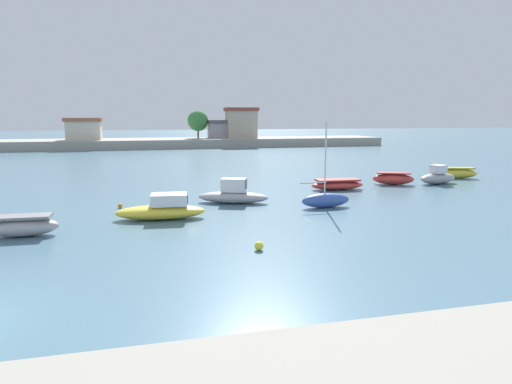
{
  "coord_description": "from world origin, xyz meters",
  "views": [
    {
      "loc": [
        5.72,
        -14.14,
        6.1
      ],
      "look_at": [
        13.66,
        17.59,
        0.58
      ],
      "focal_mm": 31.36,
      "sensor_mm": 36.0,
      "label": 1
    }
  ],
  "objects_px": {
    "moored_boat_2": "(22,226)",
    "moored_boat_6": "(337,185)",
    "moored_boat_3": "(162,209)",
    "moored_boat_9": "(458,173)",
    "moored_boat_4": "(233,195)",
    "moored_boat_8": "(438,177)",
    "mooring_buoy_3": "(120,206)",
    "mooring_buoy_2": "(259,246)",
    "moored_boat_7": "(393,179)",
    "moored_boat_5": "(326,200)"
  },
  "relations": [
    {
      "from": "moored_boat_4",
      "to": "moored_boat_7",
      "type": "xyz_separation_m",
      "value": [
        15.83,
        5.12,
        -0.04
      ]
    },
    {
      "from": "moored_boat_7",
      "to": "moored_boat_9",
      "type": "distance_m",
      "value": 8.83
    },
    {
      "from": "mooring_buoy_3",
      "to": "moored_boat_7",
      "type": "bearing_deg",
      "value": 11.99
    },
    {
      "from": "moored_boat_2",
      "to": "moored_boat_7",
      "type": "distance_m",
      "value": 30.36
    },
    {
      "from": "moored_boat_8",
      "to": "mooring_buoy_3",
      "type": "distance_m",
      "value": 28.13
    },
    {
      "from": "moored_boat_6",
      "to": "moored_boat_8",
      "type": "bearing_deg",
      "value": 7.36
    },
    {
      "from": "moored_boat_3",
      "to": "moored_boat_7",
      "type": "distance_m",
      "value": 22.83
    },
    {
      "from": "moored_boat_3",
      "to": "moored_boat_6",
      "type": "relative_size",
      "value": 1.18
    },
    {
      "from": "moored_boat_6",
      "to": "moored_boat_7",
      "type": "height_order",
      "value": "moored_boat_7"
    },
    {
      "from": "moored_boat_3",
      "to": "moored_boat_8",
      "type": "bearing_deg",
      "value": 23.53
    },
    {
      "from": "moored_boat_4",
      "to": "moored_boat_8",
      "type": "height_order",
      "value": "moored_boat_4"
    },
    {
      "from": "mooring_buoy_3",
      "to": "moored_boat_3",
      "type": "bearing_deg",
      "value": -56.71
    },
    {
      "from": "moored_boat_4",
      "to": "moored_boat_5",
      "type": "distance_m",
      "value": 6.56
    },
    {
      "from": "moored_boat_8",
      "to": "mooring_buoy_2",
      "type": "distance_m",
      "value": 26.51
    },
    {
      "from": "moored_boat_2",
      "to": "moored_boat_3",
      "type": "distance_m",
      "value": 7.56
    },
    {
      "from": "mooring_buoy_3",
      "to": "mooring_buoy_2",
      "type": "bearing_deg",
      "value": -60.18
    },
    {
      "from": "moored_boat_3",
      "to": "moored_boat_8",
      "type": "distance_m",
      "value": 26.5
    },
    {
      "from": "moored_boat_4",
      "to": "mooring_buoy_2",
      "type": "xyz_separation_m",
      "value": [
        -1.08,
        -11.59,
        -0.37
      ]
    },
    {
      "from": "moored_boat_2",
      "to": "moored_boat_8",
      "type": "height_order",
      "value": "moored_boat_8"
    },
    {
      "from": "moored_boat_2",
      "to": "mooring_buoy_3",
      "type": "height_order",
      "value": "moored_boat_2"
    },
    {
      "from": "moored_boat_8",
      "to": "moored_boat_9",
      "type": "xyz_separation_m",
      "value": [
        4.37,
        2.84,
        -0.1
      ]
    },
    {
      "from": "moored_boat_5",
      "to": "mooring_buoy_3",
      "type": "relative_size",
      "value": 18.11
    },
    {
      "from": "moored_boat_4",
      "to": "moored_boat_9",
      "type": "bearing_deg",
      "value": 37.81
    },
    {
      "from": "moored_boat_9",
      "to": "mooring_buoy_2",
      "type": "bearing_deg",
      "value": -125.09
    },
    {
      "from": "moored_boat_4",
      "to": "moored_boat_5",
      "type": "xyz_separation_m",
      "value": [
        5.78,
        -3.11,
        -0.05
      ]
    },
    {
      "from": "moored_boat_5",
      "to": "moored_boat_6",
      "type": "relative_size",
      "value": 1.24
    },
    {
      "from": "moored_boat_7",
      "to": "mooring_buoy_3",
      "type": "distance_m",
      "value": 24.14
    },
    {
      "from": "moored_boat_8",
      "to": "moored_boat_3",
      "type": "bearing_deg",
      "value": -171.01
    },
    {
      "from": "moored_boat_4",
      "to": "moored_boat_6",
      "type": "height_order",
      "value": "moored_boat_4"
    },
    {
      "from": "moored_boat_3",
      "to": "moored_boat_9",
      "type": "bearing_deg",
      "value": 25.92
    },
    {
      "from": "moored_boat_2",
      "to": "mooring_buoy_3",
      "type": "distance_m",
      "value": 7.81
    },
    {
      "from": "moored_boat_4",
      "to": "mooring_buoy_2",
      "type": "height_order",
      "value": "moored_boat_4"
    },
    {
      "from": "mooring_buoy_2",
      "to": "moored_boat_9",
      "type": "bearing_deg",
      "value": 36.58
    },
    {
      "from": "moored_boat_7",
      "to": "mooring_buoy_3",
      "type": "bearing_deg",
      "value": -143.89
    },
    {
      "from": "moored_boat_4",
      "to": "moored_boat_2",
      "type": "bearing_deg",
      "value": -132.07
    },
    {
      "from": "moored_boat_3",
      "to": "moored_boat_8",
      "type": "height_order",
      "value": "moored_boat_8"
    },
    {
      "from": "moored_boat_3",
      "to": "moored_boat_5",
      "type": "relative_size",
      "value": 0.95
    },
    {
      "from": "moored_boat_5",
      "to": "moored_boat_2",
      "type": "bearing_deg",
      "value": -171.58
    },
    {
      "from": "moored_boat_3",
      "to": "moored_boat_6",
      "type": "xyz_separation_m",
      "value": [
        14.84,
        7.66,
        -0.16
      ]
    },
    {
      "from": "moored_boat_3",
      "to": "mooring_buoy_3",
      "type": "bearing_deg",
      "value": 128.34
    },
    {
      "from": "moored_boat_8",
      "to": "mooring_buoy_2",
      "type": "relative_size",
      "value": 9.81
    },
    {
      "from": "moored_boat_7",
      "to": "moored_boat_8",
      "type": "bearing_deg",
      "value": 15.25
    },
    {
      "from": "moored_boat_3",
      "to": "moored_boat_7",
      "type": "bearing_deg",
      "value": 28.42
    },
    {
      "from": "moored_boat_4",
      "to": "moored_boat_3",
      "type": "bearing_deg",
      "value": -121.37
    },
    {
      "from": "mooring_buoy_2",
      "to": "moored_boat_5",
      "type": "bearing_deg",
      "value": 51.05
    },
    {
      "from": "moored_boat_8",
      "to": "mooring_buoy_3",
      "type": "relative_size",
      "value": 12.97
    },
    {
      "from": "moored_boat_7",
      "to": "mooring_buoy_2",
      "type": "distance_m",
      "value": 23.77
    },
    {
      "from": "mooring_buoy_2",
      "to": "mooring_buoy_3",
      "type": "relative_size",
      "value": 1.32
    },
    {
      "from": "moored_boat_2",
      "to": "moored_boat_6",
      "type": "relative_size",
      "value": 0.78
    },
    {
      "from": "moored_boat_2",
      "to": "mooring_buoy_2",
      "type": "bearing_deg",
      "value": -23.94
    }
  ]
}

